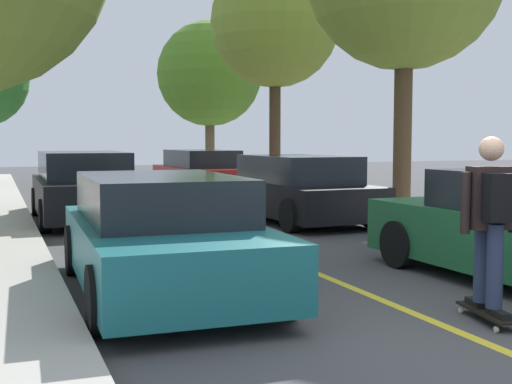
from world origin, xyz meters
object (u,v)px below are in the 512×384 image
at_px(parked_car_left_nearest, 163,235).
at_px(skateboarder, 491,214).
at_px(parked_car_left_near, 83,187).
at_px(skateboard, 487,313).
at_px(street_tree_right_near, 275,23).
at_px(parked_car_right_far, 201,173).
at_px(parked_car_right_near, 297,189).
at_px(street_tree_right_far, 210,74).

distance_m(parked_car_left_nearest, skateboarder, 3.52).
bearing_deg(parked_car_left_near, parked_car_left_nearest, -89.99).
bearing_deg(skateboard, street_tree_right_near, 74.75).
xyz_separation_m(parked_car_left_nearest, parked_car_right_far, (4.22, 12.45, 0.04)).
distance_m(parked_car_left_nearest, street_tree_right_near, 14.17).
bearing_deg(parked_car_right_near, parked_car_right_far, 90.00).
distance_m(parked_car_left_near, parked_car_right_far, 6.85).
bearing_deg(parked_car_left_near, street_tree_right_far, 60.55).
bearing_deg(parked_car_left_near, skateboarder, -74.73).
height_order(parked_car_left_near, skateboard, parked_car_left_near).
xyz_separation_m(parked_car_right_near, parked_car_right_far, (0.00, 7.06, 0.01)).
bearing_deg(skateboarder, parked_car_left_nearest, 137.36).
height_order(parked_car_right_near, street_tree_right_far, street_tree_right_far).
height_order(street_tree_right_near, street_tree_right_far, street_tree_right_near).
distance_m(parked_car_left_near, parked_car_right_near, 4.53).
height_order(parked_car_right_far, street_tree_right_far, street_tree_right_far).
height_order(parked_car_left_nearest, skateboard, parked_car_left_nearest).
bearing_deg(skateboard, street_tree_right_far, 79.52).
xyz_separation_m(parked_car_left_near, parked_car_right_far, (4.22, 5.39, -0.04)).
height_order(parked_car_left_nearest, parked_car_right_far, parked_car_right_far).
relative_size(street_tree_right_near, skateboarder, 4.33).
height_order(parked_car_left_nearest, parked_car_right_near, parked_car_right_near).
xyz_separation_m(street_tree_right_near, street_tree_right_far, (0.00, 6.68, -0.94)).
relative_size(parked_car_left_near, parked_car_right_near, 1.00).
xyz_separation_m(parked_car_right_near, street_tree_right_near, (2.20, 6.35, 4.62)).
bearing_deg(parked_car_right_far, skateboarder, -96.33).
bearing_deg(parked_car_right_near, skateboarder, -101.96).
xyz_separation_m(street_tree_right_far, skateboard, (-3.84, -20.76, -4.27)).
height_order(parked_car_right_near, skateboard, parked_car_right_near).
relative_size(parked_car_left_near, street_tree_right_near, 0.62).
xyz_separation_m(parked_car_right_near, skateboard, (-1.64, -7.73, -0.60)).
relative_size(parked_car_right_far, skateboard, 5.43).
bearing_deg(parked_car_right_near, skateboard, -101.96).
distance_m(parked_car_left_nearest, skateboard, 3.53).
xyz_separation_m(parked_car_left_near, parked_car_right_near, (4.22, -1.67, -0.05)).
distance_m(parked_car_left_nearest, street_tree_right_far, 19.86).
bearing_deg(skateboarder, parked_car_right_far, 83.67).
xyz_separation_m(parked_car_left_nearest, parked_car_left_near, (-0.00, 7.06, 0.08)).
relative_size(parked_car_left_nearest, skateboarder, 2.59).
height_order(parked_car_left_near, skateboarder, skateboarder).
xyz_separation_m(parked_car_right_far, skateboard, (-1.64, -14.79, -0.61)).
height_order(parked_car_left_near, street_tree_right_near, street_tree_right_near).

